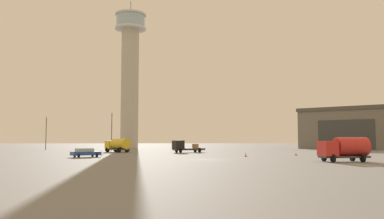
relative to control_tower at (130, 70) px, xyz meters
The scene contains 12 objects.
ground_plane 66.68m from the control_tower, 73.63° to the right, with size 400.00×400.00×0.00m, color slate.
control_tower is the anchor object (origin of this frame).
hangar 66.56m from the control_tower, ahead, with size 31.54×30.39×11.59m.
truck_flatbed_black 42.57m from the control_tower, 65.51° to the right, with size 7.02×4.75×2.51m.
truck_fuel_tanker_red 77.57m from the control_tower, 62.62° to the right, with size 6.09×3.67×3.04m.
truck_fuel_tanker_yellow 37.26m from the control_tower, 87.71° to the right, with size 6.12×6.58×2.90m.
car_blue 57.27m from the control_tower, 90.59° to the right, with size 4.65×3.98×1.37m.
light_post_west 29.25m from the control_tower, 149.84° to the right, with size 0.44×0.44×8.76m.
light_post_east 26.28m from the control_tower, 95.70° to the right, with size 0.44×0.44×9.30m.
traffic_cone_near_left 65.95m from the control_tower, 50.17° to the right, with size 0.36×0.36×0.65m.
traffic_cone_near_right 61.70m from the control_tower, 64.64° to the right, with size 0.36×0.36×0.74m.
traffic_cone_mid_apron 62.71m from the control_tower, 54.31° to the right, with size 0.36×0.36×0.55m.
Camera 1 is at (-4.40, -53.48, 2.82)m, focal length 36.25 mm.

